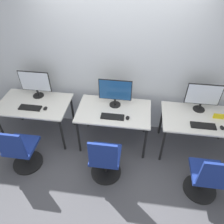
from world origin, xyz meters
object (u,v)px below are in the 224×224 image
object	(u,v)px
keyboard_left	(30,108)
keyboard_center	(112,117)
monitor_left	(35,83)
monitor_right	(203,96)
monitor_center	(115,92)
mouse_right	(222,128)
mouse_left	(45,108)
office_chair_center	(105,161)
office_chair_left	(21,151)
mouse_center	(128,118)
office_chair_right	(207,179)
keyboard_right	(203,126)

from	to	relation	value
keyboard_left	keyboard_center	xyz separation A→B (m)	(1.38, -0.03, 0.00)
monitor_left	monitor_right	world-z (taller)	same
keyboard_left	monitor_center	xyz separation A→B (m)	(1.38, 0.28, 0.26)
monitor_left	mouse_right	size ratio (longest dim) A/B	5.94
monitor_left	keyboard_center	world-z (taller)	monitor_left
monitor_right	keyboard_center	bearing A→B (deg)	-164.35
keyboard_center	monitor_right	bearing A→B (deg)	15.65
mouse_left	office_chair_center	size ratio (longest dim) A/B	0.10
office_chair_left	office_chair_center	world-z (taller)	same
office_chair_left	monitor_right	world-z (taller)	monitor_right
mouse_center	mouse_right	size ratio (longest dim) A/B	1.00
monitor_left	office_chair_right	bearing A→B (deg)	-21.09
keyboard_right	mouse_right	distance (m)	0.27
keyboard_left	mouse_right	world-z (taller)	mouse_right
office_chair_left	keyboard_right	size ratio (longest dim) A/B	2.44
mouse_right	monitor_center	bearing A→B (deg)	168.32
keyboard_center	office_chair_right	distance (m)	1.60
mouse_center	keyboard_center	bearing A→B (deg)	179.77
office_chair_left	keyboard_center	distance (m)	1.51
keyboard_left	keyboard_right	world-z (taller)	same
monitor_left	office_chair_right	distance (m)	3.04
keyboard_left	office_chair_right	distance (m)	2.89
office_chair_center	mouse_right	world-z (taller)	office_chair_center
monitor_center	office_chair_center	size ratio (longest dim) A/B	0.59
keyboard_center	monitor_left	bearing A→B (deg)	164.39
monitor_right	office_chair_center	bearing A→B (deg)	-145.55
office_chair_right	monitor_left	bearing A→B (deg)	158.91
keyboard_left	mouse_left	distance (m)	0.26
office_chair_left	monitor_right	distance (m)	2.95
keyboard_left	keyboard_right	size ratio (longest dim) A/B	1.00
mouse_left	mouse_right	size ratio (longest dim) A/B	1.00
monitor_center	monitor_right	world-z (taller)	same
mouse_right	keyboard_center	bearing A→B (deg)	179.14
office_chair_center	office_chair_right	bearing A→B (deg)	-4.32
keyboard_center	mouse_left	bearing A→B (deg)	177.63
office_chair_center	mouse_right	bearing A→B (deg)	18.31
monitor_left	keyboard_center	xyz separation A→B (m)	(1.38, -0.38, -0.26)
monitor_right	mouse_center	bearing A→B (deg)	-161.24
monitor_right	keyboard_left	bearing A→B (deg)	-172.73
keyboard_right	keyboard_left	bearing A→B (deg)	179.00
office_chair_left	monitor_right	bearing A→B (deg)	19.64
keyboard_center	monitor_right	xyz separation A→B (m)	(1.38, 0.39, 0.26)
mouse_center	office_chair_left	bearing A→B (deg)	-159.74
mouse_center	mouse_right	world-z (taller)	same
mouse_center	keyboard_left	bearing A→B (deg)	178.74
office_chair_left	office_chair_center	bearing A→B (deg)	0.24
monitor_left	office_chair_center	size ratio (longest dim) A/B	0.59
keyboard_left	mouse_right	distance (m)	3.02
keyboard_right	mouse_right	size ratio (longest dim) A/B	4.10
office_chair_left	mouse_center	size ratio (longest dim) A/B	10.00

